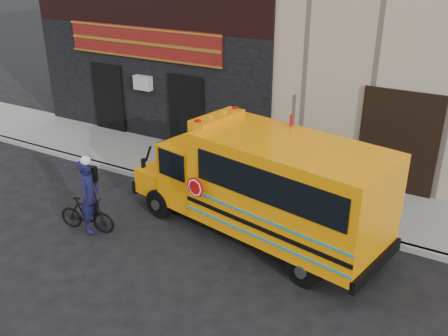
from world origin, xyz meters
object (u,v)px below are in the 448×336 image
school_bus (266,185)px  bicycle (87,214)px  sign_pole (291,156)px  cyclist (90,197)px

school_bus → bicycle: school_bus is taller
sign_pole → bicycle: sign_pole is taller
school_bus → cyclist: bearing=-154.6°
sign_pole → cyclist: sign_pole is taller
bicycle → cyclist: (0.14, 0.05, 0.51)m
school_bus → sign_pole: (0.16, 1.04, 0.40)m
sign_pole → cyclist: 5.16m
school_bus → bicycle: size_ratio=4.66×
cyclist → bicycle: bearing=94.6°
school_bus → bicycle: 4.67m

